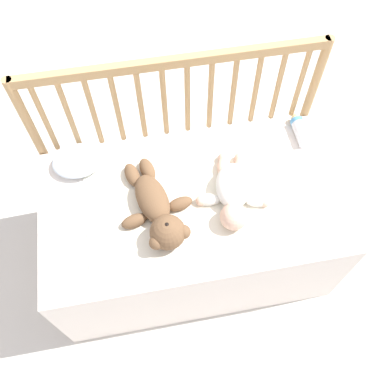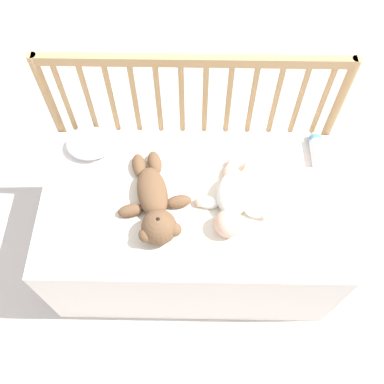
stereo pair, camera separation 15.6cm
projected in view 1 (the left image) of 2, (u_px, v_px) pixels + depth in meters
name	position (u px, v px, depth m)	size (l,w,h in m)	color
ground_plane	(192.00, 252.00, 2.05)	(12.00, 12.00, 0.00)	silver
crib_mattress	(192.00, 229.00, 1.83)	(1.15, 0.64, 0.51)	white
crib_rail	(176.00, 110.00, 1.68)	(1.15, 0.04, 0.90)	tan
blanket	(188.00, 199.00, 1.62)	(0.77, 0.51, 0.01)	silver
teddy_bear	(158.00, 211.00, 1.54)	(0.28, 0.42, 0.13)	brown
baby	(233.00, 191.00, 1.59)	(0.28, 0.35, 0.10)	white
baby_bottle	(300.00, 130.00, 1.76)	(0.05, 0.16, 0.05)	white
small_pillow	(77.00, 161.00, 1.67)	(0.20, 0.16, 0.06)	silver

